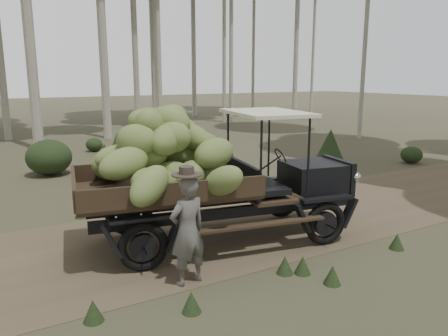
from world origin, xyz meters
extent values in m
plane|color=#473D2B|center=(0.00, 0.00, 0.00)|extent=(120.00, 120.00, 0.00)
cube|color=brown|center=(0.00, 0.00, 0.00)|extent=(70.00, 4.00, 0.01)
cube|color=black|center=(2.25, -0.83, 1.09)|extent=(1.26, 1.21, 0.60)
cube|color=black|center=(2.84, -0.94, 1.09)|extent=(0.30, 1.09, 0.68)
cube|color=black|center=(0.75, -0.56, 1.20)|extent=(0.36, 1.52, 0.60)
cube|color=#38281C|center=(-0.75, -0.29, 1.09)|extent=(3.35, 2.47, 0.09)
cube|color=#38281C|center=(-0.58, 0.68, 1.29)|extent=(3.02, 0.61, 0.35)
cube|color=#38281C|center=(-0.92, -1.26, 1.29)|extent=(3.02, 0.61, 0.35)
cube|color=#38281C|center=(-2.25, -0.02, 1.29)|extent=(0.41, 1.94, 0.35)
cube|color=beige|center=(1.21, -0.64, 2.42)|extent=(1.56, 2.05, 0.07)
cube|color=black|center=(0.45, -0.09, 0.68)|extent=(4.96, 1.00, 0.20)
cube|color=black|center=(0.30, -0.90, 0.68)|extent=(4.96, 1.00, 0.20)
torus|color=black|center=(2.19, 0.07, 0.41)|extent=(0.84, 0.29, 0.83)
torus|color=black|center=(1.89, -1.65, 0.41)|extent=(0.84, 0.29, 0.83)
torus|color=black|center=(-1.13, 0.66, 0.41)|extent=(0.84, 0.29, 0.83)
torus|color=black|center=(-1.44, -1.05, 0.41)|extent=(0.84, 0.29, 0.83)
sphere|color=beige|center=(3.02, -0.47, 1.14)|extent=(0.20, 0.20, 0.20)
sphere|color=beige|center=(2.84, -1.44, 1.14)|extent=(0.20, 0.20, 0.20)
ellipsoid|color=olive|center=(-1.16, -0.92, 1.41)|extent=(1.13, 0.84, 0.74)
ellipsoid|color=olive|center=(-0.44, 0.29, 1.76)|extent=(1.11, 0.79, 0.80)
ellipsoid|color=olive|center=(-0.95, -0.13, 2.11)|extent=(0.95, 1.15, 0.73)
ellipsoid|color=olive|center=(-0.85, -0.10, 2.30)|extent=(0.76, 0.95, 0.54)
ellipsoid|color=olive|center=(-0.63, -0.77, 1.42)|extent=(1.04, 0.93, 0.77)
ellipsoid|color=olive|center=(-1.11, -0.36, 1.77)|extent=(1.00, 0.80, 0.62)
ellipsoid|color=olive|center=(-0.16, -0.29, 2.01)|extent=(0.92, 1.02, 0.74)
ellipsoid|color=olive|center=(-0.89, -0.13, 2.33)|extent=(1.02, 0.65, 0.56)
ellipsoid|color=olive|center=(-0.88, -0.22, 1.42)|extent=(0.94, 0.88, 0.67)
ellipsoid|color=olive|center=(-0.24, -0.15, 1.69)|extent=(0.94, 0.74, 0.45)
ellipsoid|color=olive|center=(-0.33, 0.01, 2.10)|extent=(0.88, 0.62, 0.63)
ellipsoid|color=olive|center=(-0.57, -0.37, 2.35)|extent=(0.81, 0.90, 0.68)
ellipsoid|color=olive|center=(-0.46, -0.80, 1.44)|extent=(0.90, 0.89, 0.62)
ellipsoid|color=olive|center=(-1.58, -0.72, 1.74)|extent=(1.05, 0.73, 0.64)
ellipsoid|color=olive|center=(-0.78, -0.55, 2.04)|extent=(1.00, 1.04, 0.63)
ellipsoid|color=olive|center=(-0.65, -0.34, 2.36)|extent=(0.88, 0.90, 0.61)
ellipsoid|color=olive|center=(-0.34, -0.05, 1.39)|extent=(0.49, 0.79, 0.57)
ellipsoid|color=olive|center=(-0.01, -0.82, 1.78)|extent=(0.93, 0.67, 0.67)
ellipsoid|color=olive|center=(-0.66, -0.48, 2.08)|extent=(0.74, 0.97, 0.64)
ellipsoid|color=olive|center=(-0.96, -0.28, 2.28)|extent=(0.92, 1.05, 0.78)
ellipsoid|color=olive|center=(-0.11, -0.46, 1.31)|extent=(0.81, 0.91, 0.59)
ellipsoid|color=olive|center=(-1.50, -0.11, 1.71)|extent=(0.89, 0.59, 0.48)
ellipsoid|color=olive|center=(-1.27, -0.46, 2.06)|extent=(0.89, 0.91, 0.57)
ellipsoid|color=olive|center=(-0.61, -0.16, 2.32)|extent=(1.01, 0.63, 0.80)
ellipsoid|color=olive|center=(-1.51, 0.57, 1.44)|extent=(0.99, 0.97, 0.73)
ellipsoid|color=olive|center=(0.13, -0.04, 1.80)|extent=(1.04, 0.80, 0.57)
ellipsoid|color=olive|center=(-1.16, -0.02, 2.05)|extent=(0.93, 0.86, 0.70)
ellipsoid|color=olive|center=(-1.36, -1.23, 1.46)|extent=(1.06, 0.89, 0.82)
ellipsoid|color=olive|center=(-0.18, -1.44, 1.44)|extent=(0.79, 1.00, 0.76)
imported|color=#524F4B|center=(-1.00, -1.79, 0.84)|extent=(0.67, 0.50, 1.68)
cylinder|color=#382F27|center=(-1.00, -1.79, 1.70)|extent=(0.52, 0.52, 0.02)
cylinder|color=#382F27|center=(-1.00, -1.79, 1.76)|extent=(0.26, 0.26, 0.13)
cylinder|color=#B2AD9E|center=(11.49, 17.88, 7.37)|extent=(0.27, 0.27, 14.74)
ellipsoid|color=#233319|center=(3.23, 5.00, 0.47)|extent=(1.16, 1.16, 0.93)
cone|color=#233319|center=(3.42, 6.02, 0.60)|extent=(1.08, 1.08, 1.20)
ellipsoid|color=#233319|center=(0.68, 10.89, 0.28)|extent=(0.69, 0.69, 0.56)
cone|color=#233319|center=(0.19, 7.40, 0.42)|extent=(0.76, 0.76, 0.84)
cone|color=#233319|center=(1.41, 5.47, 0.22)|extent=(0.39, 0.39, 0.44)
cone|color=#233319|center=(2.93, 7.01, 0.30)|extent=(0.55, 0.55, 0.61)
ellipsoid|color=#233319|center=(9.98, 2.63, 0.31)|extent=(0.76, 0.76, 0.61)
cone|color=#233319|center=(2.35, 4.85, 0.22)|extent=(0.40, 0.40, 0.44)
cone|color=#233319|center=(7.55, 4.24, 0.61)|extent=(1.11, 1.11, 1.23)
cone|color=#233319|center=(2.00, 10.27, 0.24)|extent=(0.43, 0.43, 0.48)
ellipsoid|color=#233319|center=(-1.64, 7.13, 0.58)|extent=(1.41, 1.41, 1.13)
cone|color=#233319|center=(0.46, 6.69, 0.63)|extent=(1.14, 1.14, 1.26)
cone|color=#233319|center=(0.73, -2.40, 0.15)|extent=(0.27, 0.27, 0.30)
cone|color=#233319|center=(0.48, -2.26, 0.15)|extent=(0.27, 0.27, 0.30)
cone|color=#233319|center=(2.88, -2.48, 0.15)|extent=(0.27, 0.27, 0.30)
cone|color=#233319|center=(3.93, 2.30, 0.15)|extent=(0.27, 0.27, 0.30)
cone|color=#233319|center=(3.47, 2.30, 0.15)|extent=(0.27, 0.27, 0.30)
cone|color=#233319|center=(-0.36, 2.28, 0.15)|extent=(0.27, 0.27, 0.30)
cone|color=#233319|center=(-1.32, -2.57, 0.15)|extent=(0.27, 0.27, 0.30)
cone|color=#233319|center=(0.88, -2.91, 0.15)|extent=(0.27, 0.27, 0.30)
cone|color=#233319|center=(-1.74, 2.25, 0.15)|extent=(0.27, 0.27, 0.30)
cone|color=#233319|center=(-2.51, -2.14, 0.15)|extent=(0.27, 0.27, 0.30)
cone|color=#233319|center=(5.32, 2.45, 0.15)|extent=(0.27, 0.27, 0.30)
cone|color=#233319|center=(-1.60, 2.93, 0.15)|extent=(0.27, 0.27, 0.30)
cone|color=#233319|center=(2.90, 2.84, 0.15)|extent=(0.27, 0.27, 0.30)
cone|color=#233319|center=(0.72, 2.27, 0.15)|extent=(0.27, 0.27, 0.30)
camera|label=1|loc=(-3.60, -7.40, 3.11)|focal=35.00mm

